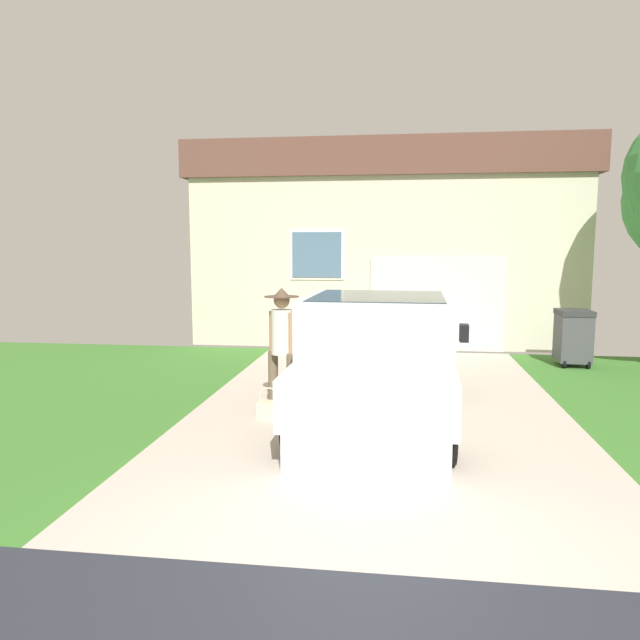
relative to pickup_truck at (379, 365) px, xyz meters
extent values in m
cube|color=#BEB0A2|center=(0.00, 0.74, -0.78)|extent=(5.20, 9.00, 0.06)
cube|color=white|center=(0.01, 0.41, -0.54)|extent=(1.84, 5.05, 0.42)
cube|color=white|center=(0.00, -0.14, 0.30)|extent=(1.90, 2.01, 1.25)
cube|color=#1E2833|center=(0.00, -0.14, 0.67)|extent=(1.67, 1.84, 0.52)
cube|color=white|center=(-0.05, -1.60, -0.05)|extent=(1.87, 1.02, 0.55)
cube|color=black|center=(0.06, 1.87, -0.30)|extent=(1.90, 2.13, 0.06)
cube|color=white|center=(0.95, 1.84, -0.04)|extent=(0.12, 2.08, 0.58)
cube|color=white|center=(-0.83, 1.90, -0.04)|extent=(0.12, 2.08, 0.58)
cube|color=white|center=(0.09, 2.88, -0.04)|extent=(1.84, 0.12, 0.58)
cube|color=black|center=(0.99, -0.86, 0.57)|extent=(0.11, 0.18, 0.20)
cylinder|color=black|center=(0.75, -1.48, -0.35)|extent=(0.28, 0.81, 0.80)
cylinder|color=#9E9EA3|center=(0.75, -1.48, -0.35)|extent=(0.29, 0.45, 0.44)
cylinder|color=black|center=(-0.83, -1.43, -0.35)|extent=(0.28, 0.81, 0.80)
cylinder|color=#9E9EA3|center=(-0.83, -1.43, -0.35)|extent=(0.29, 0.45, 0.44)
cylinder|color=black|center=(0.84, 1.64, -0.35)|extent=(0.28, 0.81, 0.80)
cylinder|color=#9E9EA3|center=(0.84, 1.64, -0.35)|extent=(0.29, 0.45, 0.44)
cylinder|color=black|center=(-0.74, 1.69, -0.35)|extent=(0.28, 0.81, 0.80)
cylinder|color=#9E9EA3|center=(-0.74, 1.69, -0.35)|extent=(0.29, 0.45, 0.44)
cylinder|color=brown|center=(-1.48, 0.25, -0.32)|extent=(0.14, 0.14, 0.86)
cylinder|color=brown|center=(-1.19, 0.09, -0.32)|extent=(0.14, 0.14, 0.86)
cylinder|color=silver|center=(-1.33, 0.17, 0.39)|extent=(0.29, 0.29, 0.61)
cylinder|color=tan|center=(-1.48, 0.26, 0.35)|extent=(0.09, 0.09, 0.63)
cylinder|color=tan|center=(-1.18, 0.09, 0.35)|extent=(0.09, 0.09, 0.63)
sphere|color=tan|center=(-1.33, 0.17, 0.82)|extent=(0.22, 0.22, 0.22)
cylinder|color=brown|center=(-1.33, 0.17, 0.87)|extent=(0.47, 0.47, 0.01)
cone|color=brown|center=(-1.33, 0.17, 0.93)|extent=(0.23, 0.23, 0.12)
cube|color=beige|center=(-1.46, -0.10, -0.63)|extent=(0.31, 0.18, 0.23)
torus|color=beige|center=(-1.46, -0.10, -0.47)|extent=(0.28, 0.02, 0.28)
cube|color=beige|center=(-0.11, 8.37, 1.16)|extent=(8.83, 5.74, 3.82)
cube|color=brown|center=(-0.11, 8.37, 3.49)|extent=(9.18, 5.97, 0.83)
cube|color=silver|center=(1.07, 5.47, 0.26)|extent=(2.91, 0.06, 2.02)
cube|color=slate|center=(-1.58, 5.47, 1.36)|extent=(1.10, 0.05, 1.00)
cube|color=silver|center=(-1.58, 5.49, 1.36)|extent=(1.23, 0.02, 1.12)
cube|color=#424247|center=(3.59, 4.11, -0.21)|extent=(0.58, 0.68, 0.89)
cube|color=#2E2E31|center=(3.59, 4.11, 0.29)|extent=(0.60, 0.71, 0.10)
cylinder|color=black|center=(3.37, 3.84, -0.66)|extent=(0.05, 0.18, 0.18)
cylinder|color=black|center=(3.81, 3.84, -0.66)|extent=(0.05, 0.18, 0.18)
camera|label=1|loc=(0.25, -7.75, 1.57)|focal=33.43mm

